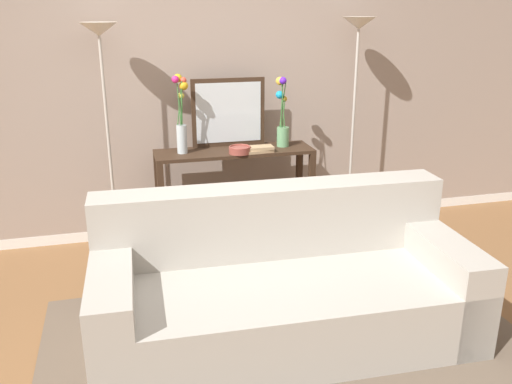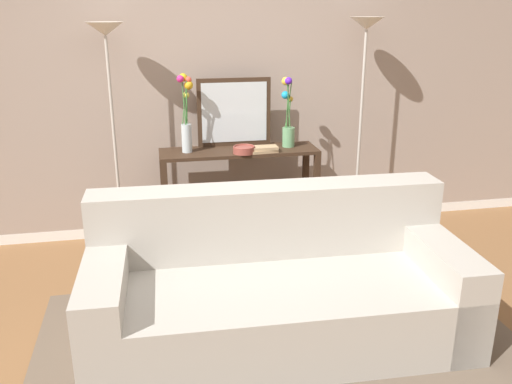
{
  "view_description": "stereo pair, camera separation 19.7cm",
  "coord_description": "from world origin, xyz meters",
  "px_view_note": "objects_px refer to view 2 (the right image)",
  "views": [
    {
      "loc": [
        -0.68,
        -2.7,
        1.95
      ],
      "look_at": [
        0.22,
        0.81,
        0.71
      ],
      "focal_mm": 38.2,
      "sensor_mm": 36.0,
      "label": 1
    },
    {
      "loc": [
        -0.49,
        -2.74,
        1.95
      ],
      "look_at": [
        0.22,
        0.81,
        0.71
      ],
      "focal_mm": 38.2,
      "sensor_mm": 36.0,
      "label": 2
    }
  ],
  "objects_px": {
    "fruit_bowl": "(244,149)",
    "book_stack": "(264,149)",
    "vase_short_flowers": "(288,118)",
    "couch": "(276,289)",
    "book_row_under_console": "(195,240)",
    "floor_lamp_left": "(109,76)",
    "wall_mirror": "(234,112)",
    "floor_lamp_right": "(364,67)",
    "console_table": "(239,180)",
    "vase_tall_flowers": "(186,115)"
  },
  "relations": [
    {
      "from": "wall_mirror",
      "to": "fruit_bowl",
      "type": "distance_m",
      "value": 0.37
    },
    {
      "from": "couch",
      "to": "vase_short_flowers",
      "type": "distance_m",
      "value": 1.69
    },
    {
      "from": "floor_lamp_left",
      "to": "vase_tall_flowers",
      "type": "distance_m",
      "value": 0.65
    },
    {
      "from": "floor_lamp_left",
      "to": "floor_lamp_right",
      "type": "relative_size",
      "value": 0.98
    },
    {
      "from": "floor_lamp_left",
      "to": "vase_tall_flowers",
      "type": "relative_size",
      "value": 2.95
    },
    {
      "from": "console_table",
      "to": "fruit_bowl",
      "type": "distance_m",
      "value": 0.31
    },
    {
      "from": "vase_short_flowers",
      "to": "book_stack",
      "type": "height_order",
      "value": "vase_short_flowers"
    },
    {
      "from": "floor_lamp_left",
      "to": "wall_mirror",
      "type": "relative_size",
      "value": 2.99
    },
    {
      "from": "floor_lamp_right",
      "to": "wall_mirror",
      "type": "relative_size",
      "value": 3.04
    },
    {
      "from": "fruit_bowl",
      "to": "book_row_under_console",
      "type": "relative_size",
      "value": 0.59
    },
    {
      "from": "vase_tall_flowers",
      "to": "book_row_under_console",
      "type": "xyz_separation_m",
      "value": [
        0.03,
        -0.01,
        -1.08
      ]
    },
    {
      "from": "fruit_bowl",
      "to": "book_row_under_console",
      "type": "xyz_separation_m",
      "value": [
        -0.41,
        0.12,
        -0.81
      ]
    },
    {
      "from": "floor_lamp_left",
      "to": "couch",
      "type": "bearing_deg",
      "value": -56.21
    },
    {
      "from": "floor_lamp_right",
      "to": "vase_tall_flowers",
      "type": "relative_size",
      "value": 3.0
    },
    {
      "from": "wall_mirror",
      "to": "book_stack",
      "type": "relative_size",
      "value": 2.67
    },
    {
      "from": "fruit_bowl",
      "to": "floor_lamp_left",
      "type": "bearing_deg",
      "value": 170.93
    },
    {
      "from": "console_table",
      "to": "floor_lamp_right",
      "type": "distance_m",
      "value": 1.39
    },
    {
      "from": "vase_tall_flowers",
      "to": "floor_lamp_left",
      "type": "bearing_deg",
      "value": 176.8
    },
    {
      "from": "floor_lamp_left",
      "to": "fruit_bowl",
      "type": "height_order",
      "value": "floor_lamp_left"
    },
    {
      "from": "couch",
      "to": "book_row_under_console",
      "type": "distance_m",
      "value": 1.49
    },
    {
      "from": "floor_lamp_left",
      "to": "book_stack",
      "type": "xyz_separation_m",
      "value": [
        1.18,
        -0.16,
        -0.59
      ]
    },
    {
      "from": "wall_mirror",
      "to": "console_table",
      "type": "bearing_deg",
      "value": -85.68
    },
    {
      "from": "floor_lamp_left",
      "to": "book_stack",
      "type": "bearing_deg",
      "value": -7.7
    },
    {
      "from": "vase_short_flowers",
      "to": "book_stack",
      "type": "xyz_separation_m",
      "value": [
        -0.23,
        -0.15,
        -0.22
      ]
    },
    {
      "from": "floor_lamp_left",
      "to": "floor_lamp_right",
      "type": "distance_m",
      "value": 2.06
    },
    {
      "from": "fruit_bowl",
      "to": "floor_lamp_right",
      "type": "bearing_deg",
      "value": 8.79
    },
    {
      "from": "floor_lamp_left",
      "to": "vase_short_flowers",
      "type": "bearing_deg",
      "value": -0.57
    },
    {
      "from": "floor_lamp_left",
      "to": "fruit_bowl",
      "type": "relative_size",
      "value": 10.44
    },
    {
      "from": "floor_lamp_right",
      "to": "fruit_bowl",
      "type": "bearing_deg",
      "value": -171.21
    },
    {
      "from": "console_table",
      "to": "couch",
      "type": "bearing_deg",
      "value": -90.54
    },
    {
      "from": "fruit_bowl",
      "to": "book_stack",
      "type": "xyz_separation_m",
      "value": [
        0.16,
        0.0,
        -0.01
      ]
    },
    {
      "from": "couch",
      "to": "wall_mirror",
      "type": "relative_size",
      "value": 3.69
    },
    {
      "from": "fruit_bowl",
      "to": "vase_short_flowers",
      "type": "bearing_deg",
      "value": 20.39
    },
    {
      "from": "wall_mirror",
      "to": "book_stack",
      "type": "distance_m",
      "value": 0.42
    },
    {
      "from": "couch",
      "to": "console_table",
      "type": "xyz_separation_m",
      "value": [
        0.01,
        1.42,
        0.27
      ]
    },
    {
      "from": "console_table",
      "to": "wall_mirror",
      "type": "xyz_separation_m",
      "value": [
        -0.01,
        0.15,
        0.54
      ]
    },
    {
      "from": "book_stack",
      "to": "book_row_under_console",
      "type": "distance_m",
      "value": 0.99
    },
    {
      "from": "wall_mirror",
      "to": "floor_lamp_left",
      "type": "bearing_deg",
      "value": -173.58
    },
    {
      "from": "book_stack",
      "to": "book_row_under_console",
      "type": "bearing_deg",
      "value": 168.74
    },
    {
      "from": "couch",
      "to": "book_row_under_console",
      "type": "bearing_deg",
      "value": 104.84
    },
    {
      "from": "book_stack",
      "to": "vase_short_flowers",
      "type": "bearing_deg",
      "value": 31.98
    },
    {
      "from": "console_table",
      "to": "wall_mirror",
      "type": "height_order",
      "value": "wall_mirror"
    },
    {
      "from": "vase_tall_flowers",
      "to": "vase_short_flowers",
      "type": "height_order",
      "value": "vase_tall_flowers"
    },
    {
      "from": "wall_mirror",
      "to": "couch",
      "type": "bearing_deg",
      "value": -90.06
    },
    {
      "from": "couch",
      "to": "fruit_bowl",
      "type": "height_order",
      "value": "fruit_bowl"
    },
    {
      "from": "vase_tall_flowers",
      "to": "book_stack",
      "type": "bearing_deg",
      "value": -11.85
    },
    {
      "from": "console_table",
      "to": "vase_short_flowers",
      "type": "height_order",
      "value": "vase_short_flowers"
    },
    {
      "from": "wall_mirror",
      "to": "fruit_bowl",
      "type": "height_order",
      "value": "wall_mirror"
    },
    {
      "from": "vase_short_flowers",
      "to": "fruit_bowl",
      "type": "height_order",
      "value": "vase_short_flowers"
    },
    {
      "from": "floor_lamp_right",
      "to": "vase_tall_flowers",
      "type": "bearing_deg",
      "value": -178.77
    }
  ]
}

